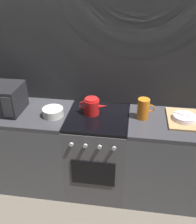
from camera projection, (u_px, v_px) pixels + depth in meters
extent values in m
plane|color=#6B6054|center=(98.00, 184.00, 2.93)|extent=(8.00, 8.00, 0.00)
cube|color=gray|center=(102.00, 75.00, 2.61)|extent=(3.60, 0.05, 2.40)
cube|color=#BCBCC1|center=(102.00, 76.00, 2.59)|extent=(3.58, 0.01, 2.39)
cube|color=#515459|center=(17.00, 147.00, 2.83)|extent=(1.20, 0.60, 0.86)
cube|color=#38383D|center=(10.00, 112.00, 2.61)|extent=(1.20, 0.60, 0.04)
cube|color=#4C4C51|center=(98.00, 154.00, 2.72)|extent=(0.60, 0.60, 0.87)
cube|color=black|center=(98.00, 118.00, 2.49)|extent=(0.59, 0.59, 0.03)
cube|color=black|center=(93.00, 173.00, 2.45)|extent=(0.42, 0.01, 0.28)
cylinder|color=#B7B7BC|center=(71.00, 145.00, 2.29)|extent=(0.04, 0.02, 0.04)
cylinder|color=#B7B7BC|center=(85.00, 146.00, 2.28)|extent=(0.04, 0.02, 0.04)
cylinder|color=#B7B7BC|center=(100.00, 147.00, 2.26)|extent=(0.04, 0.02, 0.04)
cylinder|color=#B7B7BC|center=(114.00, 148.00, 2.25)|extent=(0.04, 0.02, 0.04)
cube|color=#515459|center=(186.00, 163.00, 2.61)|extent=(1.20, 0.60, 0.86)
cube|color=#38383D|center=(194.00, 126.00, 2.38)|extent=(1.20, 0.60, 0.04)
cube|color=#333338|center=(7.00, 107.00, 2.36)|extent=(0.09, 0.01, 0.21)
cylinder|color=red|center=(92.00, 107.00, 2.50)|extent=(0.15, 0.15, 0.15)
cylinder|color=red|center=(92.00, 99.00, 2.46)|extent=(0.13, 0.13, 0.02)
cone|color=red|center=(103.00, 106.00, 2.48)|extent=(0.10, 0.04, 0.05)
torus|color=red|center=(83.00, 106.00, 2.50)|extent=(0.08, 0.01, 0.08)
cylinder|color=silver|center=(53.00, 112.00, 2.48)|extent=(0.20, 0.20, 0.08)
cylinder|color=orange|center=(143.00, 109.00, 2.41)|extent=(0.11, 0.11, 0.20)
torus|color=orange|center=(151.00, 108.00, 2.40)|extent=(0.08, 0.01, 0.08)
cube|color=tan|center=(183.00, 119.00, 2.42)|extent=(0.30, 0.40, 0.02)
cylinder|color=silver|center=(184.00, 119.00, 2.40)|extent=(0.22, 0.22, 0.01)
cylinder|color=silver|center=(184.00, 117.00, 2.39)|extent=(0.21, 0.21, 0.01)
cylinder|color=silver|center=(185.00, 116.00, 2.38)|extent=(0.21, 0.21, 0.01)
cylinder|color=silver|center=(187.00, 115.00, 2.37)|extent=(0.16, 0.07, 0.01)
cube|color=silver|center=(182.00, 114.00, 2.39)|extent=(0.16, 0.09, 0.00)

